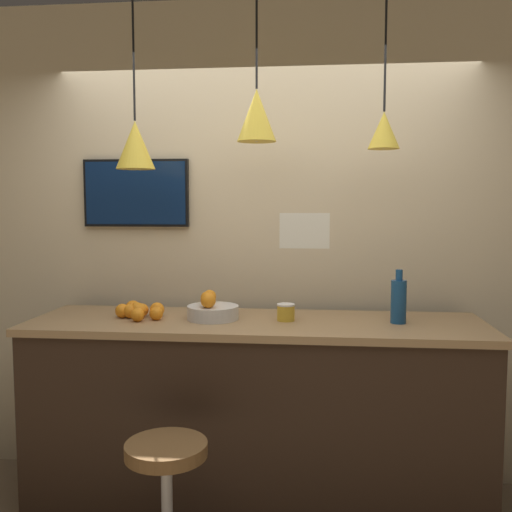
# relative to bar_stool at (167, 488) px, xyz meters

# --- Properties ---
(back_wall) EXTENTS (8.00, 0.06, 2.90)m
(back_wall) POSITION_rel_bar_stool_xyz_m (0.32, 1.13, 1.01)
(back_wall) COLOR beige
(back_wall) RESTS_ON ground_plane
(service_counter) EXTENTS (2.45, 0.70, 1.06)m
(service_counter) POSITION_rel_bar_stool_xyz_m (0.32, 0.67, 0.09)
(service_counter) COLOR black
(service_counter) RESTS_ON ground_plane
(bar_stool) EXTENTS (0.39, 0.39, 0.65)m
(bar_stool) POSITION_rel_bar_stool_xyz_m (0.00, 0.00, 0.00)
(bar_stool) COLOR #B7B7BC
(bar_stool) RESTS_ON ground_plane
(fruit_bowl) EXTENTS (0.28, 0.28, 0.16)m
(fruit_bowl) POSITION_rel_bar_stool_xyz_m (0.08, 0.68, 0.67)
(fruit_bowl) COLOR beige
(fruit_bowl) RESTS_ON service_counter
(orange_pile) EXTENTS (0.28, 0.24, 0.09)m
(orange_pile) POSITION_rel_bar_stool_xyz_m (-0.33, 0.68, 0.66)
(orange_pile) COLOR orange
(orange_pile) RESTS_ON service_counter
(juice_bottle) EXTENTS (0.08, 0.08, 0.28)m
(juice_bottle) POSITION_rel_bar_stool_xyz_m (1.08, 0.68, 0.74)
(juice_bottle) COLOR navy
(juice_bottle) RESTS_ON service_counter
(spread_jar) EXTENTS (0.10, 0.10, 0.09)m
(spread_jar) POSITION_rel_bar_stool_xyz_m (0.49, 0.68, 0.66)
(spread_jar) COLOR gold
(spread_jar) RESTS_ON service_counter
(pendant_lamp_left) EXTENTS (0.21, 0.21, 0.92)m
(pendant_lamp_left) POSITION_rel_bar_stool_xyz_m (-0.34, 0.70, 1.57)
(pendant_lamp_left) COLOR black
(pendant_lamp_middle) EXTENTS (0.21, 0.21, 0.78)m
(pendant_lamp_middle) POSITION_rel_bar_stool_xyz_m (0.32, 0.70, 1.71)
(pendant_lamp_middle) COLOR black
(pendant_lamp_right) EXTENTS (0.17, 0.17, 0.83)m
(pendant_lamp_right) POSITION_rel_bar_stool_xyz_m (0.99, 0.70, 1.63)
(pendant_lamp_right) COLOR black
(mounted_tv) EXTENTS (0.66, 0.04, 0.41)m
(mounted_tv) POSITION_rel_bar_stool_xyz_m (-0.46, 1.08, 1.31)
(mounted_tv) COLOR black
(hanging_menu_board) EXTENTS (0.24, 0.01, 0.17)m
(hanging_menu_board) POSITION_rel_bar_stool_xyz_m (0.59, 0.40, 1.12)
(hanging_menu_board) COLOR white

